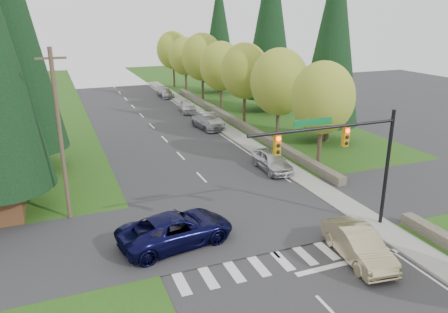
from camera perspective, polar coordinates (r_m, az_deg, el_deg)
ground at (r=20.26m, az=12.13°, el=-17.53°), size 120.00×120.00×0.00m
grass_east at (r=42.01m, az=11.99°, el=1.80°), size 14.00×110.00×0.06m
grass_west at (r=35.51m, az=-25.78°, el=-2.78°), size 14.00×110.00×0.06m
cross_street at (r=26.23m, az=2.42°, el=-8.23°), size 120.00×8.00×0.10m
sidewalk_east at (r=40.76m, az=3.26°, el=1.72°), size 1.80×80.00×0.13m
curb_east at (r=40.42m, az=2.17°, el=1.60°), size 0.20×80.00×0.13m
stone_wall_north at (r=48.41m, az=1.11°, el=4.79°), size 0.70×40.00×0.70m
traffic_signal at (r=23.71m, az=15.79°, el=1.11°), size 8.70×0.37×6.80m
utility_pole at (r=26.20m, az=-20.60°, el=2.60°), size 1.60×0.24×10.00m
decid_tree_0 at (r=33.81m, az=12.79°, el=7.47°), size 4.80×4.80×8.37m
decid_tree_1 at (r=39.70m, az=7.22°, el=9.65°), size 5.20×5.20×8.80m
decid_tree_2 at (r=45.79m, az=2.73°, el=11.09°), size 5.00×5.00×8.82m
decid_tree_3 at (r=52.27m, az=-0.40°, el=11.73°), size 5.00×5.00×8.55m
decid_tree_4 at (r=58.79m, az=-2.86°, el=12.84°), size 5.40×5.40×9.18m
decid_tree_5 at (r=65.42m, az=-5.07°, el=12.89°), size 4.80×4.80×8.30m
decid_tree_6 at (r=72.12m, az=-6.67°, el=13.62°), size 5.20×5.20×8.86m
conifer_w_c at (r=35.43m, az=-26.55°, el=15.83°), size 6.46×6.46×20.80m
conifer_e_a at (r=40.96m, az=14.14°, el=15.14°), size 5.44×5.44×17.80m
conifer_e_b at (r=53.41m, az=6.08°, el=17.29°), size 6.12×6.12×19.80m
conifer_e_c at (r=65.81m, az=-0.65°, el=16.27°), size 5.10×5.10×16.80m
sedan_champagne at (r=22.99m, az=17.14°, el=-10.94°), size 2.32×5.05×1.61m
suv_navy at (r=23.42m, az=-6.25°, el=-9.43°), size 6.56×3.87×1.71m
parked_car_a at (r=33.97m, az=6.30°, el=-0.54°), size 2.00×4.66×1.57m
parked_car_b at (r=46.03m, az=-2.28°, el=4.48°), size 2.52×4.89×1.36m
parked_car_c at (r=46.78m, az=-2.04°, el=4.84°), size 2.17×4.90×1.56m
parked_car_d at (r=53.90m, az=-4.82°, el=6.54°), size 2.18×4.38×1.43m
parked_car_e at (r=63.99m, az=-7.66°, el=8.25°), size 1.78×4.34×1.26m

